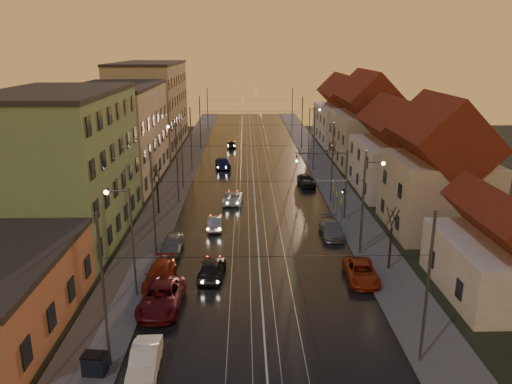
{
  "coord_description": "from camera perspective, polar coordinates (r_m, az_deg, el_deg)",
  "views": [
    {
      "loc": [
        -1.11,
        -29.87,
        17.01
      ],
      "look_at": [
        -0.03,
        17.52,
        3.1
      ],
      "focal_mm": 35.0,
      "sensor_mm": 36.0,
      "label": 1
    }
  ],
  "objects": [
    {
      "name": "house_right_2",
      "position": [
        61.89,
        15.78,
        4.21
      ],
      "size": [
        9.18,
        12.24,
        9.2
      ],
      "color": "beige",
      "rests_on": "ground"
    },
    {
      "name": "street_lamp_1",
      "position": [
        42.91,
        12.52,
        -0.46
      ],
      "size": [
        1.75,
        0.32,
        8.0
      ],
      "color": "#595B60",
      "rests_on": "ground"
    },
    {
      "name": "catenary_pole_r_0",
      "position": [
        28.65,
        18.98,
        -10.5
      ],
      "size": [
        0.16,
        0.16,
        9.0
      ],
      "primitive_type": "cylinder",
      "color": "#595B60",
      "rests_on": "ground"
    },
    {
      "name": "traffic_light_mast",
      "position": [
        50.28,
        9.17,
        1.85
      ],
      "size": [
        5.3,
        0.32,
        7.2
      ],
      "color": "#595B60",
      "rests_on": "ground"
    },
    {
      "name": "parked_right_1",
      "position": [
        47.04,
        8.63,
        -4.14
      ],
      "size": [
        1.95,
        4.76,
        1.38
      ],
      "primitive_type": "imported",
      "rotation": [
        0.0,
        0.0,
        -0.0
      ],
      "color": "gray",
      "rests_on": "ground"
    },
    {
      "name": "tram_rail_3",
      "position": [
        71.98,
        1.36,
        2.72
      ],
      "size": [
        0.06,
        120.0,
        0.03
      ],
      "primitive_type": "cube",
      "color": "gray",
      "rests_on": "road"
    },
    {
      "name": "bare_tree_1",
      "position": [
        40.32,
        15.15,
        -5.36
      ],
      "size": [
        1.09,
        1.09,
        5.11
      ],
      "color": "black",
      "rests_on": "ground"
    },
    {
      "name": "apartment_left_2",
      "position": [
        66.85,
        -15.58,
        6.28
      ],
      "size": [
        10.0,
        20.0,
        12.0
      ],
      "primitive_type": "cube",
      "color": "tan",
      "rests_on": "ground"
    },
    {
      "name": "driving_car_3",
      "position": [
        72.56,
        -3.8,
        3.39
      ],
      "size": [
        2.62,
        5.5,
        1.55
      ],
      "primitive_type": "imported",
      "rotation": [
        0.0,
        0.0,
        3.23
      ],
      "color": "#191E4C",
      "rests_on": "ground"
    },
    {
      "name": "house_right_4",
      "position": [
        93.43,
        9.99,
        8.75
      ],
      "size": [
        9.18,
        16.32,
        10.0
      ],
      "color": "beige",
      "rests_on": "ground"
    },
    {
      "name": "dumpster",
      "position": [
        29.4,
        -17.95,
        -18.25
      ],
      "size": [
        1.29,
        0.94,
        1.1
      ],
      "primitive_type": "cube",
      "rotation": [
        0.0,
        0.0,
        -0.12
      ],
      "color": "black",
      "rests_on": "sidewalk_left"
    },
    {
      "name": "sidewalk_left",
      "position": [
        72.44,
        -8.33,
        2.66
      ],
      "size": [
        4.0,
        120.0,
        0.15
      ],
      "primitive_type": "cube",
      "color": "#4C4C4C",
      "rests_on": "ground"
    },
    {
      "name": "road",
      "position": [
        71.92,
        -0.39,
        2.69
      ],
      "size": [
        16.0,
        120.0,
        0.04
      ],
      "primitive_type": "cube",
      "color": "black",
      "rests_on": "ground"
    },
    {
      "name": "tram_rail_1",
      "position": [
        71.9,
        -1.01,
        2.71
      ],
      "size": [
        0.06,
        120.0,
        0.03
      ],
      "primitive_type": "cube",
      "color": "gray",
      "rests_on": "road"
    },
    {
      "name": "driving_car_1",
      "position": [
        48.33,
        -4.75,
        -3.51
      ],
      "size": [
        1.54,
        3.92,
        1.27
      ],
      "primitive_type": "imported",
      "rotation": [
        0.0,
        0.0,
        3.19
      ],
      "color": "#ACACB2",
      "rests_on": "ground"
    },
    {
      "name": "catenary_pole_l_1",
      "position": [
        41.51,
        -11.65,
        -1.53
      ],
      "size": [
        0.16,
        0.16,
        9.0
      ],
      "primitive_type": "cylinder",
      "color": "#595B60",
      "rests_on": "ground"
    },
    {
      "name": "catenary_pole_l_0",
      "position": [
        27.97,
        -17.01,
        -10.99
      ],
      "size": [
        0.16,
        0.16,
        9.0
      ],
      "primitive_type": "cylinder",
      "color": "#595B60",
      "rests_on": "ground"
    },
    {
      "name": "catenary_pole_l_5",
      "position": [
        102.91,
        -5.55,
        9.29
      ],
      "size": [
        0.16,
        0.16,
        9.0
      ],
      "primitive_type": "cylinder",
      "color": "#595B60",
      "rests_on": "ground"
    },
    {
      "name": "street_lamp_0",
      "position": [
        35.02,
        -14.46,
        -4.45
      ],
      "size": [
        1.75,
        0.32,
        8.0
      ],
      "color": "#595B60",
      "rests_on": "ground"
    },
    {
      "name": "catenary_pole_r_2",
      "position": [
        56.15,
        8.69,
        3.29
      ],
      "size": [
        0.16,
        0.16,
        9.0
      ],
      "primitive_type": "cylinder",
      "color": "#595B60",
      "rests_on": "ground"
    },
    {
      "name": "catenary_pole_r_1",
      "position": [
        41.97,
        12.13,
        -1.36
      ],
      "size": [
        0.16,
        0.16,
        9.0
      ],
      "primitive_type": "cylinder",
      "color": "#595B60",
      "rests_on": "ground"
    },
    {
      "name": "catenary_pole_r_5",
      "position": [
        103.1,
        4.16,
        9.34
      ],
      "size": [
        0.16,
        0.16,
        9.0
      ],
      "primitive_type": "cylinder",
      "color": "#595B60",
      "rests_on": "ground"
    },
    {
      "name": "house_right_3",
      "position": [
        75.92,
        12.61,
        7.47
      ],
      "size": [
        9.18,
        14.28,
        11.5
      ],
      "color": "#B5AA8B",
      "rests_on": "ground"
    },
    {
      "name": "driving_car_2",
      "position": [
        56.14,
        -2.68,
        -0.63
      ],
      "size": [
        2.27,
        4.62,
        1.26
      ],
      "primitive_type": "imported",
      "rotation": [
        0.0,
        0.0,
        3.1
      ],
      "color": "silver",
      "rests_on": "ground"
    },
    {
      "name": "parked_left_0",
      "position": [
        29.03,
        -12.59,
        -18.29
      ],
      "size": [
        1.64,
        4.27,
        1.39
      ],
      "primitive_type": "imported",
      "rotation": [
        0.0,
        0.0,
        0.04
      ],
      "color": "white",
      "rests_on": "ground"
    },
    {
      "name": "catenary_pole_r_4",
      "position": [
        85.35,
        5.28,
        7.86
      ],
      "size": [
        0.16,
        0.16,
        9.0
      ],
      "primitive_type": "cylinder",
      "color": "#595B60",
      "rests_on": "ground"
    },
    {
      "name": "ground",
      "position": [
        34.39,
        0.73,
        -13.29
      ],
      "size": [
        160.0,
        160.0,
        0.0
      ],
      "primitive_type": "plane",
      "color": "black",
      "rests_on": "ground"
    },
    {
      "name": "apartment_left_3",
      "position": [
        89.94,
        -11.98,
        9.61
      ],
      "size": [
        10.0,
        24.0,
        14.0
      ],
      "primitive_type": "cube",
      "color": "tan",
      "rests_on": "ground"
    },
    {
      "name": "tram_rail_2",
      "position": [
        71.92,
        0.22,
        2.72
      ],
      "size": [
        0.06,
        120.0,
        0.03
      ],
      "primitive_type": "cube",
      "color": "gray",
      "rests_on": "road"
    },
    {
      "name": "catenary_pole_r_3",
      "position": [
        70.67,
        6.64,
        6.05
      ],
      "size": [
        0.16,
        0.16,
        9.0
      ],
      "primitive_type": "cylinder",
      "color": "#595B60",
      "rests_on": "ground"
    },
    {
      "name": "catenary_pole_l_4",
      "position": [
        85.13,
        -6.41,
        7.8
      ],
      "size": [
        0.16,
        0.16,
        9.0
      ],
      "primitive_type": "cylinder",
      "color": "#595B60",
      "rests_on": "ground"
    },
    {
      "name": "house_right_0",
      "position": [
        39.27,
        26.44,
        -6.47
      ],
      "size": [
        8.16,
        10.2,
        5.8
      ],
      "color": "beige",
      "rests_on": "ground"
    },
    {
      "name": "catenary_pole_l_2",
      "position": [
        55.81,
        -9.0,
        3.2
      ],
      "size": [
        0.16,
        0.16,
        9.0
      ],
      "primitive_type": "cylinder",
      "color": "#595B60",
      "rests_on": "ground"
    },
    {
      "name": "catenary_pole_l_3",
      "position": [
        70.4,
        -7.44,
        5.98
      ],
      "size": [
        0.16,
        0.16,
        9.0
      ],
      "primitive_type": "cylinder",
      "color": "#595B60",
      "rests_on": "ground"
    },
    {
      "name": "driving_car_4",
      "position": [
        87.07,
        -2.82,
        5.48
      ],
      "size": [
        1.75,
        3.71,
        1.23
      ],
      "primitive_type": "imported",
      "rotation": [
        0.0,
        0.0,
        3.23
      ],
      "color": "black",
      "rests_on": "ground"
    },
    {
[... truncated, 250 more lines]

